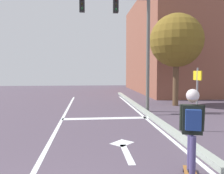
{
  "coord_description": "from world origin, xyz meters",
  "views": [
    {
      "loc": [
        1.0,
        -1.96,
        1.97
      ],
      "look_at": [
        1.73,
        5.35,
        1.47
      ],
      "focal_mm": 38.49,
      "sensor_mm": 36.0,
      "label": 1
    }
  ],
  "objects": [
    {
      "name": "roadside_tree",
      "position": [
        5.91,
        11.11,
        3.63
      ],
      "size": [
        2.97,
        2.97,
        5.14
      ],
      "color": "brown",
      "rests_on": "ground"
    },
    {
      "name": "traffic_signal_mast",
      "position": [
        2.67,
        9.33,
        4.04
      ],
      "size": [
        4.74,
        0.34,
        5.83
      ],
      "color": "#585A54",
      "rests_on": "ground"
    },
    {
      "name": "skater",
      "position": [
        2.86,
        2.13,
        1.06
      ],
      "size": [
        0.42,
        0.59,
        1.56
      ],
      "color": "#463D6E",
      "rests_on": "skateboard"
    },
    {
      "name": "lane_arrow_stem",
      "position": [
        1.91,
        3.56,
        0.0
      ],
      "size": [
        0.16,
        1.4,
        0.01
      ],
      "primitive_type": "cube",
      "color": "silver",
      "rests_on": "ground"
    },
    {
      "name": "lane_line_curbside",
      "position": [
        3.37,
        6.0,
        0.0
      ],
      "size": [
        0.12,
        20.0,
        0.01
      ],
      "primitive_type": "cube",
      "color": "silver",
      "rests_on": "ground"
    },
    {
      "name": "stop_bar",
      "position": [
        1.73,
        7.83,
        0.0
      ],
      "size": [
        3.58,
        0.4,
        0.01
      ],
      "primitive_type": "cube",
      "color": "silver",
      "rests_on": "ground"
    },
    {
      "name": "street_sign_post",
      "position": [
        4.52,
        5.46,
        1.36
      ],
      "size": [
        0.09,
        0.44,
        2.07
      ],
      "color": "slate",
      "rests_on": "ground"
    },
    {
      "name": "building_block",
      "position": [
        11.18,
        19.98,
        4.22
      ],
      "size": [
        11.31,
        12.96,
        8.45
      ],
      "primitive_type": "cube",
      "color": "brown",
      "rests_on": "ground"
    },
    {
      "name": "curb_strip",
      "position": [
        3.62,
        6.0,
        0.07
      ],
      "size": [
        0.24,
        24.0,
        0.14
      ],
      "primitive_type": "cube",
      "color": "#949C92",
      "rests_on": "ground"
    },
    {
      "name": "lane_line_center",
      "position": [
        -0.06,
        6.0,
        0.0
      ],
      "size": [
        0.12,
        20.0,
        0.01
      ],
      "primitive_type": "cube",
      "color": "silver",
      "rests_on": "ground"
    },
    {
      "name": "lane_arrow_head",
      "position": [
        1.91,
        4.41,
        0.0
      ],
      "size": [
        0.71,
        0.71,
        0.01
      ],
      "primitive_type": "cube",
      "rotation": [
        0.0,
        0.0,
        0.79
      ],
      "color": "silver",
      "rests_on": "ground"
    }
  ]
}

